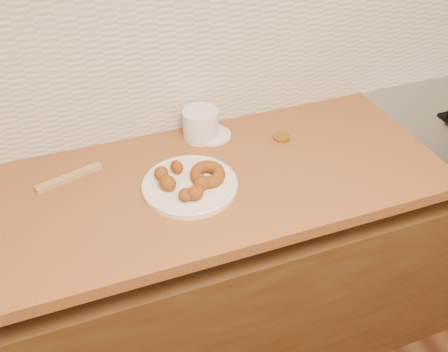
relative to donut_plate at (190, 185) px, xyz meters
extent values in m
cube|color=#55371E|center=(0.29, 0.03, -0.52)|extent=(3.60, 0.60, 0.77)
cube|color=brown|center=(-0.36, 0.03, -0.03)|extent=(2.30, 0.62, 0.04)
cube|color=beige|center=(0.29, 0.33, 0.29)|extent=(3.60, 0.02, 0.60)
cylinder|color=white|center=(0.00, 0.00, 0.00)|extent=(0.28, 0.28, 0.02)
torus|color=brown|center=(0.06, 0.00, 0.03)|extent=(0.12, 0.12, 0.05)
ellipsoid|color=brown|center=(-0.07, 0.05, 0.03)|extent=(0.06, 0.06, 0.04)
ellipsoid|color=brown|center=(-0.07, 0.00, 0.03)|extent=(0.06, 0.07, 0.05)
ellipsoid|color=brown|center=(-0.03, -0.07, 0.03)|extent=(0.06, 0.06, 0.04)
ellipsoid|color=brown|center=(-0.01, -0.07, 0.03)|extent=(0.05, 0.04, 0.05)
ellipsoid|color=brown|center=(-0.02, 0.06, 0.03)|extent=(0.05, 0.05, 0.04)
ellipsoid|color=brown|center=(0.02, -0.04, 0.03)|extent=(0.07, 0.06, 0.04)
cylinder|color=white|center=(0.11, 0.24, 0.04)|extent=(0.12, 0.12, 0.10)
cylinder|color=silver|center=(0.15, 0.23, 0.00)|extent=(0.14, 0.14, 0.01)
cylinder|color=#AA7927|center=(0.37, 0.14, 0.00)|extent=(0.08, 0.08, 0.01)
cube|color=#A5834F|center=(-0.33, 0.16, 0.00)|extent=(0.20, 0.08, 0.02)
camera|label=1|loc=(-0.28, -1.04, 0.89)|focal=38.00mm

